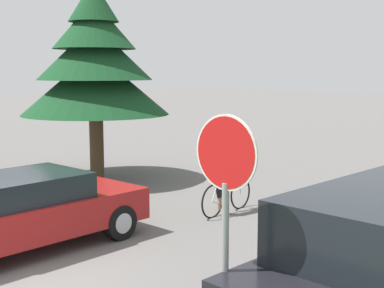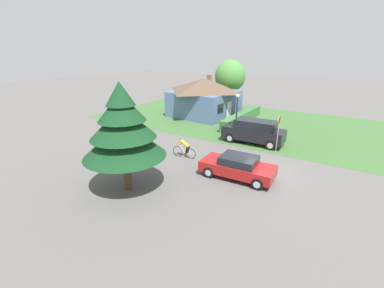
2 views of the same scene
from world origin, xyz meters
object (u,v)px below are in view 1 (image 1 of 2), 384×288
Objects in this scene: stop_sign at (226,201)px; sedan_left_lane at (26,211)px; conifer_tall_near at (95,64)px; cyclist at (227,182)px.

sedan_left_lane is at bearing -10.86° from stop_sign.
stop_sign is 0.48× the size of conifer_tall_near.
stop_sign is at bearing -143.47° from cyclist.
cyclist reaches higher than sedan_left_lane.
conifer_tall_near is at bearing -30.95° from stop_sign.
stop_sign reaches higher than sedan_left_lane.
conifer_tall_near reaches higher than stop_sign.
stop_sign is at bearing -28.30° from conifer_tall_near.
cyclist is 0.65× the size of stop_sign.
cyclist is (0.91, 4.44, 0.02)m from sedan_left_lane.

